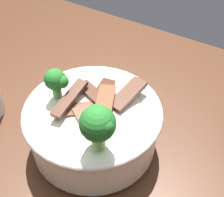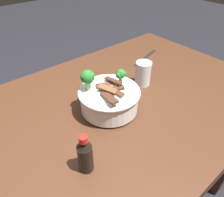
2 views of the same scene
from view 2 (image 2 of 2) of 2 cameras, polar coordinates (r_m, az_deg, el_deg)
dining_table at (r=0.83m, az=-4.56°, el=-10.12°), size 1.47×0.81×0.78m
rice_bowl at (r=0.73m, az=-0.87°, el=0.52°), size 0.21×0.21×0.16m
drinking_glass at (r=0.89m, az=8.29°, el=6.40°), size 0.06×0.06×0.10m
chopsticks_pair at (r=1.12m, az=9.00°, el=10.86°), size 0.20×0.07×0.01m
soy_sauce_bottle at (r=0.57m, az=-7.22°, el=-14.87°), size 0.04×0.04×0.13m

